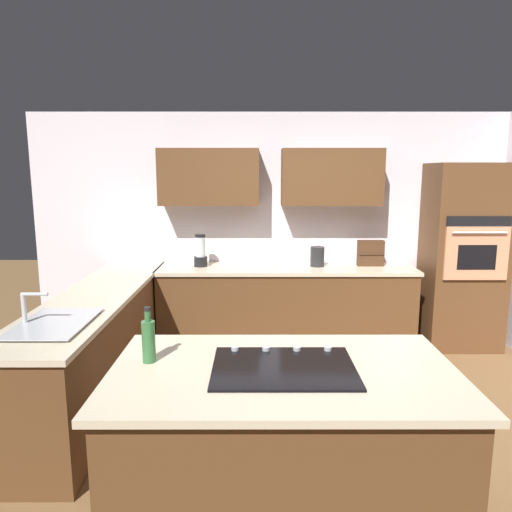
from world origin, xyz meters
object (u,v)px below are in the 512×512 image
Objects in this scene: wall_oven at (463,257)px; spice_rack at (371,253)px; oil_bottle at (149,340)px; blender at (201,253)px; cooktop at (284,367)px; sink_unit at (53,323)px; kettle at (317,257)px.

spice_rack is at bearing -4.81° from wall_oven.
wall_oven is 6.49× the size of oil_bottle.
blender is 1.23× the size of spice_rack.
wall_oven is at bearing 178.93° from blender.
spice_rack is 3.32m from oil_bottle.
sink_unit is at bearing -25.25° from cooktop.
oil_bottle is at bearing 55.52° from spice_rack.
cooktop is (-1.54, 0.73, -0.01)m from sink_unit.
kettle is at bearing -1.94° from wall_oven.
oil_bottle is (1.88, 2.73, -0.02)m from spice_rack.
blender is (-0.78, -2.07, 0.14)m from sink_unit.
spice_rack is at bearing -111.95° from cooktop.
cooktop is 2.63× the size of spice_rack.
wall_oven is 1.60m from kettle.
sink_unit is (3.68, 2.01, -0.10)m from wall_oven.
sink_unit is at bearing 28.71° from wall_oven.
sink_unit is 3.41m from spice_rack.
sink_unit is at bearing 44.87° from kettle.
kettle is (-0.54, -2.80, 0.10)m from cooktop.
kettle is at bearing -115.29° from oil_bottle.
blender is 1.30m from kettle.
cooktop is 2.90m from blender.
kettle is at bearing -135.13° from sink_unit.
wall_oven reaches higher than blender.
spice_rack is at bearing -124.48° from oil_bottle.
wall_oven is 5.72× the size of blender.
spice_rack is (-1.14, -2.83, 0.14)m from cooktop.
kettle is at bearing -180.00° from blender.
sink_unit is 1.97× the size of blender.
sink_unit is 2.93m from kettle.
blender is at bearing 0.00° from kettle.
oil_bottle reaches higher than sink_unit.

